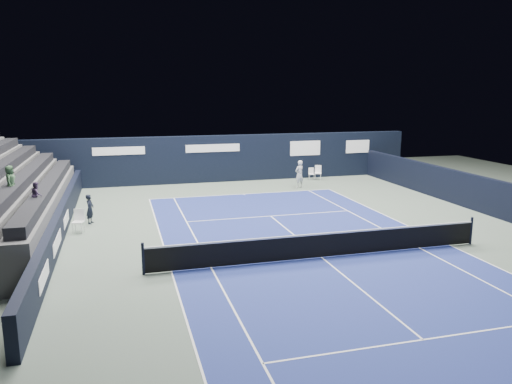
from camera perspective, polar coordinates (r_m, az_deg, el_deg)
ground at (r=20.40m, az=5.34°, el=-5.72°), size 48.00×48.00×0.00m
court_surface at (r=18.63m, az=7.52°, el=-7.44°), size 10.97×23.77×0.01m
enclosure_wall_right at (r=28.71m, az=22.42°, el=0.35°), size 0.30×22.00×1.80m
folding_chair_back_a at (r=34.61m, az=6.34°, el=2.20°), size 0.41×0.40×0.81m
folding_chair_back_b at (r=34.55m, az=7.10°, el=2.34°), size 0.57×0.56×0.99m
line_judge_chair at (r=22.89m, az=-19.62°, el=-2.94°), size 0.54×0.53×1.01m
line_judge at (r=24.19m, az=-18.44°, el=-1.85°), size 0.47×0.58×1.36m
court_markings at (r=18.63m, az=7.52°, el=-7.43°), size 11.03×23.83×0.00m
tennis_net at (r=18.47m, az=7.56°, el=-5.96°), size 12.90×0.10×1.10m
back_sponsor_wall at (r=33.73m, az=-3.34°, el=3.88°), size 26.00×0.63×3.10m
side_barrier_left at (r=22.96m, az=-21.29°, el=-2.95°), size 0.33×22.00×1.20m
tennis_player at (r=31.53m, az=4.98°, el=2.06°), size 0.75×0.93×1.74m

